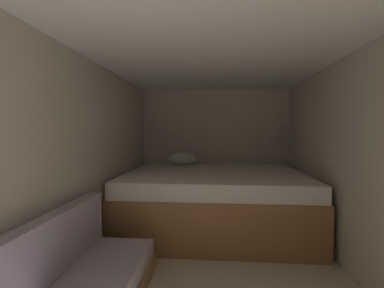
% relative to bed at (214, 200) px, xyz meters
% --- Properties ---
extents(wall_back, '(2.51, 0.05, 1.99)m').
position_rel_bed_xyz_m(wall_back, '(0.00, 0.96, 0.61)').
color(wall_back, beige).
rests_on(wall_back, ground).
extents(wall_left, '(0.05, 4.68, 1.99)m').
position_rel_bed_xyz_m(wall_left, '(-1.23, -1.40, 0.61)').
color(wall_left, beige).
rests_on(wall_left, ground).
extents(wall_right, '(0.05, 4.68, 1.99)m').
position_rel_bed_xyz_m(wall_right, '(1.24, -1.40, 0.61)').
color(wall_right, beige).
rests_on(wall_right, ground).
extents(ceiling_slab, '(2.51, 4.68, 0.05)m').
position_rel_bed_xyz_m(ceiling_slab, '(0.00, -1.40, 1.63)').
color(ceiling_slab, white).
rests_on(ceiling_slab, wall_left).
extents(bed, '(2.29, 1.78, 0.95)m').
position_rel_bed_xyz_m(bed, '(0.00, 0.00, 0.00)').
color(bed, olive).
rests_on(bed, ground).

